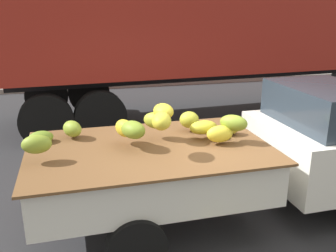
# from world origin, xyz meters

# --- Properties ---
(ground) EXTENTS (220.00, 220.00, 0.00)m
(ground) POSITION_xyz_m (0.00, 0.00, 0.00)
(ground) COLOR #28282B
(curb_strip) EXTENTS (80.00, 0.80, 0.16)m
(curb_strip) POSITION_xyz_m (0.00, 9.31, 0.08)
(curb_strip) COLOR gray
(curb_strip) RESTS_ON ground
(pickup_truck) EXTENTS (5.17, 1.95, 1.70)m
(pickup_truck) POSITION_xyz_m (1.23, 0.26, 0.89)
(pickup_truck) COLOR silver
(pickup_truck) RESTS_ON ground
(semi_trailer) EXTENTS (12.13, 3.25, 3.95)m
(semi_trailer) POSITION_xyz_m (2.28, 5.00, 2.54)
(semi_trailer) COLOR maroon
(semi_trailer) RESTS_ON ground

